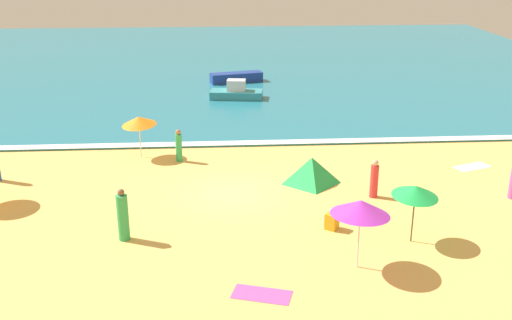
# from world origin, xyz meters

# --- Properties ---
(ground_plane) EXTENTS (60.00, 60.00, 0.00)m
(ground_plane) POSITION_xyz_m (0.00, 0.00, 0.00)
(ground_plane) COLOR #EDBC60
(ocean_water) EXTENTS (60.00, 44.00, 0.10)m
(ocean_water) POSITION_xyz_m (0.00, 28.00, 0.05)
(ocean_water) COLOR teal
(ocean_water) RESTS_ON ground_plane
(wave_breaker_foam) EXTENTS (57.00, 0.70, 0.01)m
(wave_breaker_foam) POSITION_xyz_m (0.00, 6.30, 0.10)
(wave_breaker_foam) COLOR white
(wave_breaker_foam) RESTS_ON ocean_water
(beach_umbrella_0) EXTENTS (2.66, 2.66, 2.37)m
(beach_umbrella_0) POSITION_xyz_m (3.87, -6.15, 2.08)
(beach_umbrella_0) COLOR silver
(beach_umbrella_0) RESTS_ON ground_plane
(beach_umbrella_2) EXTENTS (2.09, 2.10, 2.14)m
(beach_umbrella_2) POSITION_xyz_m (6.12, -4.54, 1.88)
(beach_umbrella_2) COLOR #4C3823
(beach_umbrella_2) RESTS_ON ground_plane
(beach_umbrella_6) EXTENTS (2.29, 2.30, 2.07)m
(beach_umbrella_6) POSITION_xyz_m (-4.18, 4.82, 1.79)
(beach_umbrella_6) COLOR silver
(beach_umbrella_6) RESTS_ON ground_plane
(beach_tent) EXTENTS (1.90, 1.78, 1.19)m
(beach_tent) POSITION_xyz_m (3.46, 0.90, 0.59)
(beach_tent) COLOR green
(beach_tent) RESTS_ON ground_plane
(beachgoer_1) EXTENTS (0.57, 0.57, 0.80)m
(beachgoer_1) POSITION_xyz_m (3.55, -3.43, 0.34)
(beachgoer_1) COLOR orange
(beachgoer_1) RESTS_ON ground_plane
(beachgoer_2) EXTENTS (0.42, 0.42, 1.60)m
(beachgoer_2) POSITION_xyz_m (5.76, -0.67, 0.76)
(beachgoer_2) COLOR red
(beachgoer_2) RESTS_ON ground_plane
(beachgoer_4) EXTENTS (0.41, 0.41, 1.56)m
(beachgoer_4) POSITION_xyz_m (-2.32, 4.09, 0.75)
(beachgoer_4) COLOR green
(beachgoer_4) RESTS_ON ground_plane
(beachgoer_6) EXTENTS (0.41, 0.41, 1.90)m
(beachgoer_6) POSITION_xyz_m (-3.80, -3.75, 0.88)
(beachgoer_6) COLOR green
(beachgoer_6) RESTS_ON ground_plane
(beach_towel_0) EXTENTS (1.89, 1.28, 0.01)m
(beach_towel_0) POSITION_xyz_m (0.72, -7.56, 0.01)
(beach_towel_0) COLOR #D84CA5
(beach_towel_0) RESTS_ON ground_plane
(beach_towel_2) EXTENTS (1.89, 1.34, 0.01)m
(beach_towel_2) POSITION_xyz_m (11.16, 2.41, 0.01)
(beach_towel_2) COLOR white
(beach_towel_2) RESTS_ON ground_plane
(small_boat_0) EXTENTS (3.51, 1.82, 1.22)m
(small_boat_0) POSITION_xyz_m (0.78, 15.50, 0.49)
(small_boat_0) COLOR teal
(small_boat_0) RESTS_ON ocean_water
(small_boat_1) EXTENTS (3.88, 1.86, 0.69)m
(small_boat_1) POSITION_xyz_m (0.95, 20.26, 0.44)
(small_boat_1) COLOR navy
(small_boat_1) RESTS_ON ocean_water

